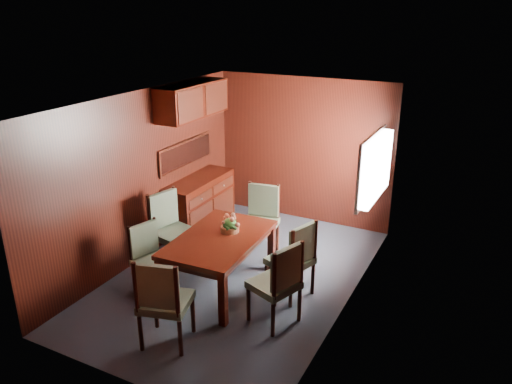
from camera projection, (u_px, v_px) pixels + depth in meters
The scene contains 11 objects.
ground at pixel (238, 276), 6.77m from camera, with size 4.50×4.50×0.00m, color #363B4A.
room_shell at pixel (242, 154), 6.51m from camera, with size 3.06×4.52×2.41m.
sideboard at pixel (200, 205), 7.97m from camera, with size 0.48×1.40×0.90m, color black.
dining_table at pixel (219, 244), 6.31m from camera, with size 1.03×1.59×0.72m.
chair_left_near at pixel (150, 254), 6.28m from camera, with size 0.52×0.54×0.92m.
chair_left_far at pixel (170, 225), 6.88m from camera, with size 0.60×0.61×1.08m.
chair_right_near at pixel (279, 280), 5.58m from camera, with size 0.61×0.62×1.04m.
chair_right_far at pixel (295, 256), 6.12m from camera, with size 0.60×0.61×1.03m.
chair_head at pixel (162, 298), 5.20m from camera, with size 0.61×0.60×1.06m.
chair_foot at pixel (261, 216), 7.25m from camera, with size 0.56×0.55×1.04m.
flower_centerpiece at pixel (230, 223), 6.38m from camera, with size 0.26×0.26×0.26m.
Camera 1 is at (2.90, -5.17, 3.48)m, focal length 35.00 mm.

